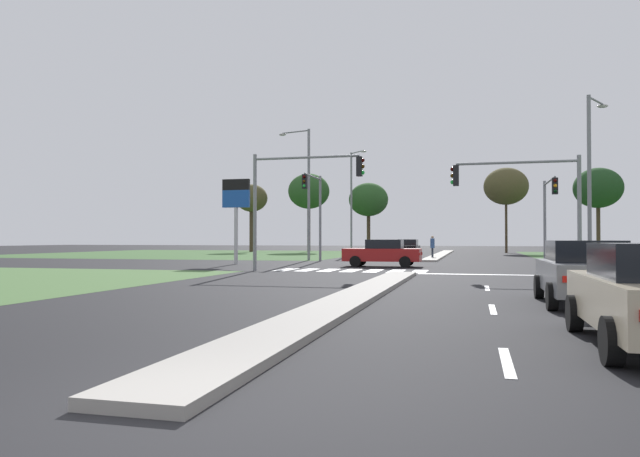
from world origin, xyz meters
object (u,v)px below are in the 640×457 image
Objects in this scene: car_grey_near at (584,272)px; treeline_fifth at (598,188)px; traffic_signal_near_left at (294,189)px; treeline_near at (251,199)px; traffic_signal_far_right at (548,204)px; fuel_price_totem at (236,202)px; street_lamp_fourth at (352,198)px; treeline_third at (368,200)px; car_black_second at (408,248)px; traffic_signal_far_left at (315,202)px; traffic_signal_near_right at (528,192)px; street_lamp_second at (591,172)px; treeline_second at (309,191)px; street_lamp_third at (306,187)px; pedestrian_at_median at (432,244)px; car_red_fourth at (383,253)px; treeline_fourth at (506,186)px.

car_grey_near is 54.35m from treeline_fifth.
treeline_near is (-17.77, 40.34, 2.41)m from traffic_signal_near_left.
traffic_signal_far_right is 19.58m from fuel_price_totem.
street_lamp_fourth is 1.20× the size of treeline_third.
car_black_second is 13.09m from traffic_signal_far_left.
street_lamp_fourth reaches higher than traffic_signal_near_left.
traffic_signal_near_right is at bearing 108.70° from car_black_second.
treeline_fifth is at bearing 79.06° from car_grey_near.
traffic_signal_near_left is 0.69× the size of treeline_third.
traffic_signal_near_left is 1.09× the size of fuel_price_totem.
car_black_second is at bearing 122.10° from street_lamp_second.
car_grey_near is at bearing -67.96° from treeline_second.
street_lamp_third reaches higher than traffic_signal_near_right.
car_grey_near is 33.26m from pedestrian_at_median.
fuel_price_totem is at bearing 174.74° from pedestrian_at_median.
street_lamp_fourth is at bearing 15.34° from car_red_fourth.
street_lamp_second is at bearing 79.44° from car_grey_near.
car_red_fourth is (0.37, -17.08, 0.01)m from car_black_second.
traffic_signal_far_right is at bearing 40.32° from traffic_signal_near_left.
pedestrian_at_median is 0.32× the size of fuel_price_totem.
traffic_signal_far_left is at bearing 45.06° from car_red_fourth.
car_red_fourth is 2.61× the size of pedestrian_at_median.
treeline_fifth reaches higher than traffic_signal_near_right.
traffic_signal_far_left is (-13.29, 24.22, 3.37)m from car_grey_near.
car_grey_near is 0.75× the size of traffic_signal_near_left.
street_lamp_second is 36.13m from treeline_fifth.
traffic_signal_far_right is at bearing -2.05° from traffic_signal_far_left.
traffic_signal_near_right is 6.33m from street_lamp_second.
car_grey_near is 31.36m from street_lamp_third.
traffic_signal_near_left is 0.57× the size of street_lamp_fourth.
car_grey_near is at bearing -91.02° from treeline_fourth.
treeline_fourth reaches higher than traffic_signal_far_right.
traffic_signal_far_left is 3.59× the size of pedestrian_at_median.
fuel_price_totem is at bearing -130.26° from traffic_signal_far_left.
street_lamp_fourth is 1.13× the size of treeline_fifth.
street_lamp_fourth reaches higher than treeline_fifth.
street_lamp_third reaches higher than treeline_fourth.
pedestrian_at_median reaches higher than car_grey_near.
treeline_second is 1.00× the size of treeline_fourth.
treeline_fifth reaches higher than treeline_near.
traffic_signal_far_left is 0.74× the size of treeline_near.
treeline_fifth is (21.47, 40.49, 2.89)m from traffic_signal_near_left.
car_red_fourth is at bearing 140.65° from traffic_signal_near_right.
street_lamp_second is 1.05× the size of treeline_third.
pedestrian_at_median is 17.65m from fuel_price_totem.
traffic_signal_far_left is at bearing 49.74° from fuel_price_totem.
treeline_second is at bearing 124.27° from street_lamp_second.
traffic_signal_near_right is 0.58× the size of treeline_fourth.
traffic_signal_far_left reaches higher than traffic_signal_far_right.
treeline_near is 0.85× the size of treeline_fourth.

